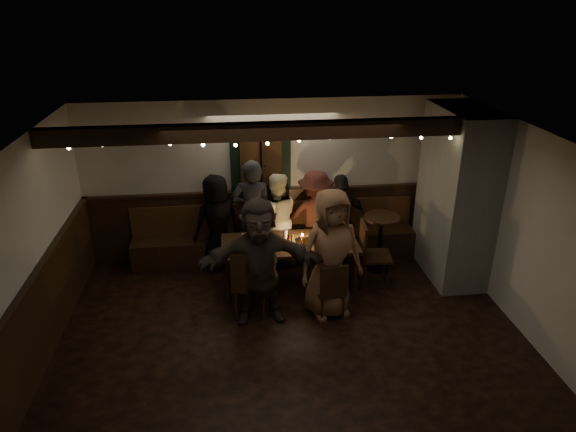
{
  "coord_description": "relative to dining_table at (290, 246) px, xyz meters",
  "views": [
    {
      "loc": [
        -0.68,
        -5.26,
        4.11
      ],
      "look_at": [
        0.13,
        1.6,
        1.05
      ],
      "focal_mm": 32.0,
      "sensor_mm": 36.0,
      "label": 1
    }
  ],
  "objects": [
    {
      "name": "person_b",
      "position": [
        -0.5,
        0.7,
        0.24
      ],
      "size": [
        0.69,
        0.49,
        1.78
      ],
      "primitive_type": "imported",
      "rotation": [
        0.0,
        0.0,
        3.04
      ],
      "color": "black",
      "rests_on": "ground"
    },
    {
      "name": "room",
      "position": [
        0.93,
        0.02,
        0.42
      ],
      "size": [
        6.02,
        5.01,
        2.62
      ],
      "color": "black",
      "rests_on": "ground"
    },
    {
      "name": "chair_near_left",
      "position": [
        -0.63,
        -0.77,
        -0.08
      ],
      "size": [
        0.53,
        0.53,
        1.02
      ],
      "color": "black",
      "rests_on": "ground"
    },
    {
      "name": "dining_table",
      "position": [
        0.0,
        0.0,
        0.0
      ],
      "size": [
        1.99,
        0.85,
        0.86
      ],
      "color": "black",
      "rests_on": "ground"
    },
    {
      "name": "person_d",
      "position": [
        0.51,
        0.77,
        0.11
      ],
      "size": [
        1.11,
        0.81,
        1.53
      ],
      "primitive_type": "imported",
      "rotation": [
        0.0,
        0.0,
        2.87
      ],
      "color": "#421D18",
      "rests_on": "ground"
    },
    {
      "name": "chair_near_right",
      "position": [
        0.45,
        -0.92,
        -0.18
      ],
      "size": [
        0.44,
        0.44,
        0.84
      ],
      "color": "black",
      "rests_on": "ground"
    },
    {
      "name": "person_g",
      "position": [
        0.45,
        -0.77,
        0.26
      ],
      "size": [
        1.0,
        0.78,
        1.82
      ],
      "primitive_type": "imported",
      "rotation": [
        0.0,
        0.0,
        0.24
      ],
      "color": "brown",
      "rests_on": "ground"
    },
    {
      "name": "person_f",
      "position": [
        -0.49,
        -0.8,
        0.22
      ],
      "size": [
        1.62,
        0.52,
        1.74
      ],
      "primitive_type": "imported",
      "rotation": [
        0.0,
        0.0,
        0.0
      ],
      "color": "#392E28",
      "rests_on": "ground"
    },
    {
      "name": "person_e",
      "position": [
        0.9,
        0.64,
        0.1
      ],
      "size": [
        0.95,
        0.57,
        1.51
      ],
      "primitive_type": "imported",
      "rotation": [
        0.0,
        0.0,
        3.39
      ],
      "color": "black",
      "rests_on": "ground"
    },
    {
      "name": "chair_end",
      "position": [
        1.19,
        -0.1,
        -0.09
      ],
      "size": [
        0.49,
        0.49,
        0.99
      ],
      "color": "black",
      "rests_on": "ground"
    },
    {
      "name": "high_top",
      "position": [
        1.49,
        0.36,
        -0.09
      ],
      "size": [
        0.56,
        0.56,
        0.89
      ],
      "color": "black",
      "rests_on": "ground"
    },
    {
      "name": "person_a",
      "position": [
        -1.05,
        0.72,
        0.12
      ],
      "size": [
        0.89,
        0.76,
        1.54
      ],
      "primitive_type": "imported",
      "rotation": [
        0.0,
        0.0,
        3.57
      ],
      "color": "black",
      "rests_on": "ground"
    },
    {
      "name": "person_c",
      "position": [
        -0.13,
        0.73,
        0.12
      ],
      "size": [
        0.8,
        0.65,
        1.53
      ],
      "primitive_type": "imported",
      "rotation": [
        0.0,
        0.0,
        3.23
      ],
      "color": "beige",
      "rests_on": "ground"
    }
  ]
}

